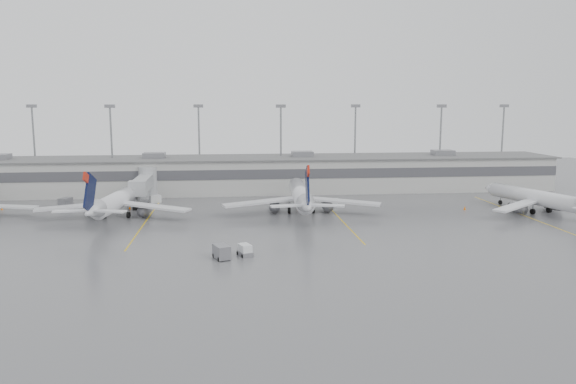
{
  "coord_description": "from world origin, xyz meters",
  "views": [
    {
      "loc": [
        -2.36,
        -75.55,
        20.83
      ],
      "look_at": [
        8.0,
        24.0,
        5.0
      ],
      "focal_mm": 35.0,
      "sensor_mm": 36.0,
      "label": 1
    }
  ],
  "objects": [
    {
      "name": "jet_far_right",
      "position": [
        56.51,
        24.66,
        2.98
      ],
      "size": [
        25.41,
        28.89,
        9.59
      ],
      "rotation": [
        0.0,
        0.0,
        0.28
      ],
      "color": "silver",
      "rests_on": "ground"
    },
    {
      "name": "stand_markings",
      "position": [
        -0.0,
        24.0,
        0.01
      ],
      "size": [
        105.25,
        40.0,
        0.01
      ],
      "color": "#E3B30D",
      "rests_on": "ground"
    },
    {
      "name": "cone_b",
      "position": [
        -22.42,
        37.06,
        0.39
      ],
      "size": [
        0.49,
        0.49,
        0.77
      ],
      "primitive_type": "cone",
      "color": "orange",
      "rests_on": "ground"
    },
    {
      "name": "baggage_cart",
      "position": [
        -3.7,
        -1.33,
        0.99
      ],
      "size": [
        2.63,
        3.37,
        1.91
      ],
      "rotation": [
        0.0,
        0.0,
        0.36
      ],
      "color": "slate",
      "rests_on": "ground"
    },
    {
      "name": "terminal",
      "position": [
        -0.01,
        57.98,
        4.17
      ],
      "size": [
        152.0,
        17.0,
        9.45
      ],
      "color": "#AFAEA9",
      "rests_on": "ground"
    },
    {
      "name": "cone_c",
      "position": [
        11.38,
        37.69,
        0.36
      ],
      "size": [
        0.45,
        0.45,
        0.72
      ],
      "primitive_type": "cone",
      "color": "orange",
      "rests_on": "ground"
    },
    {
      "name": "jet_mid_right",
      "position": [
        11.12,
        29.71,
        3.4
      ],
      "size": [
        30.13,
        33.83,
        10.94
      ],
      "rotation": [
        0.0,
        0.0,
        -0.05
      ],
      "color": "silver",
      "rests_on": "ground"
    },
    {
      "name": "gse_uld_b",
      "position": [
        -18.27,
        43.93,
        0.79
      ],
      "size": [
        2.65,
        2.29,
        1.58
      ],
      "primitive_type": "cube",
      "rotation": [
        0.0,
        0.0,
        0.44
      ],
      "color": "silver",
      "rests_on": "ground"
    },
    {
      "name": "jet_mid_left",
      "position": [
        -23.2,
        28.82,
        3.21
      ],
      "size": [
        28.27,
        31.86,
        10.33
      ],
      "rotation": [
        0.0,
        0.0,
        -0.12
      ],
      "color": "silver",
      "rests_on": "ground"
    },
    {
      "name": "cone_d",
      "position": [
        43.75,
        29.31,
        0.4
      ],
      "size": [
        0.5,
        0.5,
        0.79
      ],
      "primitive_type": "cone",
      "color": "orange",
      "rests_on": "ground"
    },
    {
      "name": "gse_loader",
      "position": [
        -35.97,
        41.34,
        0.88
      ],
      "size": [
        2.52,
        3.22,
        1.77
      ],
      "primitive_type": "cube",
      "rotation": [
        0.0,
        0.0,
        -0.3
      ],
      "color": "slate",
      "rests_on": "ground"
    },
    {
      "name": "baggage_tug",
      "position": [
        -0.5,
        -0.13,
        0.63
      ],
      "size": [
        2.35,
        2.91,
        1.63
      ],
      "rotation": [
        0.0,
        0.0,
        0.36
      ],
      "color": "silver",
      "rests_on": "ground"
    },
    {
      "name": "cone_a",
      "position": [
        -47.41,
        38.75,
        0.32
      ],
      "size": [
        0.41,
        0.41,
        0.65
      ],
      "primitive_type": "cone",
      "color": "orange",
      "rests_on": "ground"
    },
    {
      "name": "light_masts",
      "position": [
        0.0,
        63.75,
        12.03
      ],
      "size": [
        142.4,
        8.0,
        20.6
      ],
      "color": "gray",
      "rests_on": "ground"
    },
    {
      "name": "gse_uld_c",
      "position": [
        18.36,
        35.61,
        0.81
      ],
      "size": [
        2.51,
        1.89,
        1.61
      ],
      "primitive_type": "cube",
      "rotation": [
        0.0,
        0.0,
        -0.18
      ],
      "color": "silver",
      "rests_on": "ground"
    },
    {
      "name": "jet_bridge_right",
      "position": [
        -20.5,
        45.72,
        3.87
      ],
      "size": [
        4.0,
        17.2,
        7.0
      ],
      "color": "#96989B",
      "rests_on": "ground"
    },
    {
      "name": "ground",
      "position": [
        0.0,
        0.0,
        0.0
      ],
      "size": [
        260.0,
        260.0,
        0.0
      ],
      "primitive_type": "plane",
      "color": "#565659",
      "rests_on": "ground"
    }
  ]
}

